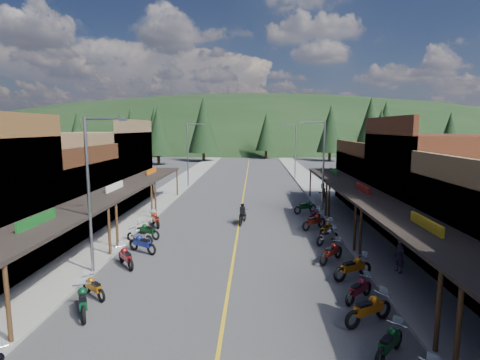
# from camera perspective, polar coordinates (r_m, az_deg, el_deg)

# --- Properties ---
(ground) EXTENTS (220.00, 220.00, 0.00)m
(ground) POSITION_cam_1_polar(r_m,az_deg,el_deg) (25.27, -0.58, -9.21)
(ground) COLOR #38383A
(ground) RESTS_ON ground
(centerline) EXTENTS (0.15, 90.00, 0.01)m
(centerline) POSITION_cam_1_polar(r_m,az_deg,el_deg) (44.75, 0.65, -1.59)
(centerline) COLOR gold
(centerline) RESTS_ON ground
(sidewalk_west) EXTENTS (3.40, 94.00, 0.15)m
(sidewalk_west) POSITION_cam_1_polar(r_m,az_deg,el_deg) (45.80, -10.30, -1.41)
(sidewalk_west) COLOR gray
(sidewalk_west) RESTS_ON ground
(sidewalk_east) EXTENTS (3.40, 94.00, 0.15)m
(sidewalk_east) POSITION_cam_1_polar(r_m,az_deg,el_deg) (45.35, 11.71, -1.55)
(sidewalk_east) COLOR gray
(sidewalk_east) RESTS_ON ground
(shop_west_2) EXTENTS (10.90, 9.00, 6.20)m
(shop_west_2) POSITION_cam_1_polar(r_m,az_deg,el_deg) (30.22, -27.47, -2.32)
(shop_west_2) COLOR #3F2111
(shop_west_2) RESTS_ON ground
(shop_west_3) EXTENTS (10.90, 10.20, 8.20)m
(shop_west_3) POSITION_cam_1_polar(r_m,az_deg,el_deg) (38.64, -20.61, 1.62)
(shop_west_3) COLOR brown
(shop_west_3) RESTS_ON ground
(shop_east_2) EXTENTS (10.90, 9.00, 8.20)m
(shop_east_2) POSITION_cam_1_polar(r_m,az_deg,el_deg) (29.00, 27.94, -0.78)
(shop_east_2) COLOR #562B19
(shop_east_2) RESTS_ON ground
(shop_east_3) EXTENTS (10.90, 10.20, 6.20)m
(shop_east_3) POSITION_cam_1_polar(r_m,az_deg,el_deg) (37.90, 21.55, -0.05)
(shop_east_3) COLOR #4C2D16
(shop_east_3) RESTS_ON ground
(streetlight_0) EXTENTS (2.16, 0.18, 8.00)m
(streetlight_0) POSITION_cam_1_polar(r_m,az_deg,el_deg) (20.07, -21.72, -1.22)
(streetlight_0) COLOR gray
(streetlight_0) RESTS_ON ground
(streetlight_1) EXTENTS (2.16, 0.18, 8.00)m
(streetlight_1) POSITION_cam_1_polar(r_m,az_deg,el_deg) (46.91, -7.81, 4.26)
(streetlight_1) COLOR gray
(streetlight_1) RESTS_ON ground
(streetlight_2) EXTENTS (2.16, 0.18, 8.00)m
(streetlight_2) POSITION_cam_1_polar(r_m,az_deg,el_deg) (32.76, 12.35, 2.54)
(streetlight_2) COLOR gray
(streetlight_2) RESTS_ON ground
(streetlight_3) EXTENTS (2.16, 0.18, 8.00)m
(streetlight_3) POSITION_cam_1_polar(r_m,az_deg,el_deg) (54.50, 8.30, 4.76)
(streetlight_3) COLOR gray
(streetlight_3) RESTS_ON ground
(ridge_hill) EXTENTS (310.00, 140.00, 60.00)m
(ridge_hill) POSITION_cam_1_polar(r_m,az_deg,el_deg) (159.29, 1.77, 5.33)
(ridge_hill) COLOR black
(ridge_hill) RESTS_ON ground
(pine_0) EXTENTS (5.04, 5.04, 11.00)m
(pine_0) POSITION_cam_1_polar(r_m,az_deg,el_deg) (95.45, -23.54, 6.77)
(pine_0) COLOR black
(pine_0) RESTS_ON ground
(pine_1) EXTENTS (5.88, 5.88, 12.50)m
(pine_1) POSITION_cam_1_polar(r_m,az_deg,el_deg) (97.41, -12.91, 7.68)
(pine_1) COLOR black
(pine_1) RESTS_ON ground
(pine_2) EXTENTS (6.72, 6.72, 14.00)m
(pine_2) POSITION_cam_1_polar(r_m,az_deg,el_deg) (82.86, -5.62, 8.34)
(pine_2) COLOR black
(pine_2) RESTS_ON ground
(pine_3) EXTENTS (5.04, 5.04, 11.00)m
(pine_3) POSITION_cam_1_polar(r_m,az_deg,el_deg) (90.16, 4.01, 7.37)
(pine_3) COLOR black
(pine_3) RESTS_ON ground
(pine_4) EXTENTS (5.88, 5.88, 12.50)m
(pine_4) POSITION_cam_1_polar(r_m,az_deg,el_deg) (85.77, 13.62, 7.64)
(pine_4) COLOR black
(pine_4) RESTS_ON ground
(pine_5) EXTENTS (6.72, 6.72, 14.00)m
(pine_5) POSITION_cam_1_polar(r_m,az_deg,el_deg) (101.56, 21.25, 7.78)
(pine_5) COLOR black
(pine_5) RESTS_ON ground
(pine_6) EXTENTS (5.04, 5.04, 11.00)m
(pine_6) POSITION_cam_1_polar(r_m,az_deg,el_deg) (98.86, 29.35, 6.43)
(pine_6) COLOR black
(pine_6) RESTS_ON ground
(pine_7) EXTENTS (5.88, 5.88, 12.50)m
(pine_7) POSITION_cam_1_polar(r_m,az_deg,el_deg) (105.46, -16.30, 7.58)
(pine_7) COLOR black
(pine_7) RESTS_ON ground
(pine_8) EXTENTS (4.48, 4.48, 10.00)m
(pine_8) POSITION_cam_1_polar(r_m,az_deg,el_deg) (68.18, -17.80, 6.38)
(pine_8) COLOR black
(pine_8) RESTS_ON ground
(pine_9) EXTENTS (4.93, 4.93, 10.80)m
(pine_9) POSITION_cam_1_polar(r_m,az_deg,el_deg) (72.79, 20.61, 6.65)
(pine_9) COLOR black
(pine_9) RESTS_ON ground
(pine_10) EXTENTS (5.38, 5.38, 11.60)m
(pine_10) POSITION_cam_1_polar(r_m,az_deg,el_deg) (76.55, -12.42, 7.32)
(pine_10) COLOR black
(pine_10) RESTS_ON ground
(pine_11) EXTENTS (5.82, 5.82, 12.40)m
(pine_11) POSITION_cam_1_polar(r_m,az_deg,el_deg) (64.90, 19.21, 7.32)
(pine_11) COLOR black
(pine_11) RESTS_ON ground
(bike_west_3) EXTENTS (1.64, 2.29, 1.26)m
(bike_west_3) POSITION_cam_1_polar(r_m,az_deg,el_deg) (16.96, -22.84, -16.50)
(bike_west_3) COLOR #0C3E23
(bike_west_3) RESTS_ON ground
(bike_west_4) EXTENTS (1.83, 1.67, 1.06)m
(bike_west_4) POSITION_cam_1_polar(r_m,az_deg,el_deg) (18.34, -21.42, -14.84)
(bike_west_4) COLOR #A35A0B
(bike_west_4) RESTS_ON ground
(bike_west_5) EXTENTS (1.84, 2.11, 1.21)m
(bike_west_5) POSITION_cam_1_polar(r_m,az_deg,el_deg) (21.49, -17.00, -11.02)
(bike_west_5) COLOR maroon
(bike_west_5) RESTS_ON ground
(bike_west_6) EXTENTS (2.25, 1.78, 1.25)m
(bike_west_6) POSITION_cam_1_polar(r_m,az_deg,el_deg) (23.48, -14.67, -9.23)
(bike_west_6) COLOR navy
(bike_west_6) RESTS_ON ground
(bike_west_7) EXTENTS (2.18, 1.53, 1.19)m
(bike_west_7) POSITION_cam_1_polar(r_m,az_deg,el_deg) (25.24, -15.06, -8.10)
(bike_west_7) COLOR gray
(bike_west_7) RESTS_ON ground
(bike_west_8) EXTENTS (2.15, 1.59, 1.18)m
(bike_west_8) POSITION_cam_1_polar(r_m,az_deg,el_deg) (26.33, -13.95, -7.40)
(bike_west_8) COLOR #0A3614
(bike_west_8) RESTS_ON ground
(bike_west_9) EXTENTS (1.57, 2.18, 1.19)m
(bike_west_9) POSITION_cam_1_polar(r_m,az_deg,el_deg) (29.24, -12.73, -5.81)
(bike_west_9) COLOR #B8260D
(bike_west_9) RESTS_ON ground
(bike_east_2) EXTENTS (1.84, 1.97, 1.16)m
(bike_east_2) POSITION_cam_1_polar(r_m,az_deg,el_deg) (14.12, 21.81, -21.89)
(bike_east_2) COLOR #0C3D19
(bike_east_2) RESTS_ON ground
(bike_east_3) EXTENTS (2.36, 1.82, 1.31)m
(bike_east_3) POSITION_cam_1_polar(r_m,az_deg,el_deg) (15.87, 19.02, -17.94)
(bike_east_3) COLOR #C5620E
(bike_east_3) RESTS_ON ground
(bike_east_4) EXTENTS (1.88, 1.89, 1.14)m
(bike_east_4) POSITION_cam_1_polar(r_m,az_deg,el_deg) (17.64, 17.68, -15.45)
(bike_east_4) COLOR maroon
(bike_east_4) RESTS_ON ground
(bike_east_5) EXTENTS (2.37, 1.74, 1.30)m
(bike_east_5) POSITION_cam_1_polar(r_m,az_deg,el_deg) (19.82, 16.82, -12.51)
(bike_east_5) COLOR #B25C0C
(bike_east_5) RESTS_ON ground
(bike_east_6) EXTENTS (2.02, 2.16, 1.27)m
(bike_east_6) POSITION_cam_1_polar(r_m,az_deg,el_deg) (21.87, 13.77, -10.48)
(bike_east_6) COLOR maroon
(bike_east_6) RESTS_ON ground
(bike_east_7) EXTENTS (1.93, 1.76, 1.12)m
(bike_east_7) POSITION_cam_1_polar(r_m,az_deg,el_deg) (25.04, 13.19, -8.25)
(bike_east_7) COLOR #959499
(bike_east_7) RESTS_ON ground
(bike_east_8) EXTENTS (1.71, 2.10, 1.18)m
(bike_east_8) POSITION_cam_1_polar(r_m,az_deg,el_deg) (26.70, 13.02, -7.16)
(bike_east_8) COLOR #C16D0D
(bike_east_8) RESTS_ON ground
(bike_east_9) EXTENTS (2.29, 2.02, 1.32)m
(bike_east_9) POSITION_cam_1_polar(r_m,az_deg,el_deg) (28.25, 11.23, -6.12)
(bike_east_9) COLOR maroon
(bike_east_9) RESTS_ON ground
(bike_east_10) EXTENTS (1.65, 2.03, 1.14)m
(bike_east_10) POSITION_cam_1_polar(r_m,az_deg,el_deg) (30.49, 11.29, -5.24)
(bike_east_10) COLOR maroon
(bike_east_10) RESTS_ON ground
(bike_east_11) EXTENTS (2.34, 1.70, 1.28)m
(bike_east_11) POSITION_cam_1_polar(r_m,az_deg,el_deg) (33.28, 9.92, -3.97)
(bike_east_11) COLOR #0C3E1D
(bike_east_11) RESTS_ON ground
(rider_on_bike) EXTENTS (1.10, 2.31, 1.69)m
(rider_on_bike) POSITION_cam_1_polar(r_m,az_deg,el_deg) (29.28, 0.40, -5.42)
(rider_on_bike) COLOR black
(rider_on_bike) RESTS_ON ground
(pedestrian_east_a) EXTENTS (0.57, 0.74, 1.78)m
(pedestrian_east_a) POSITION_cam_1_polar(r_m,az_deg,el_deg) (20.99, 23.16, -10.53)
(pedestrian_east_a) COLOR #2A2233
(pedestrian_east_a) RESTS_ON sidewalk_east
(pedestrian_east_b) EXTENTS (1.05, 0.98, 1.89)m
(pedestrian_east_b) POSITION_cam_1_polar(r_m,az_deg,el_deg) (37.78, 12.40, -1.90)
(pedestrian_east_b) COLOR brown
(pedestrian_east_b) RESTS_ON sidewalk_east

